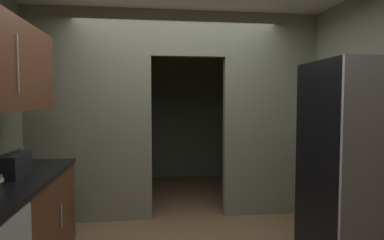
# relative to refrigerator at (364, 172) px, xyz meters

# --- Properties ---
(kitchen_partition) EXTENTS (3.68, 0.12, 2.63)m
(kitchen_partition) POSITION_rel_refrigerator_xyz_m (-1.46, 1.67, 0.47)
(kitchen_partition) COLOR gray
(kitchen_partition) RESTS_ON ground
(adjoining_room_shell) EXTENTS (3.68, 2.32, 2.63)m
(adjoining_room_shell) POSITION_rel_refrigerator_xyz_m (-1.43, 3.32, 0.40)
(adjoining_room_shell) COLOR slate
(adjoining_room_shell) RESTS_ON ground
(refrigerator) EXTENTS (0.85, 0.76, 1.84)m
(refrigerator) POSITION_rel_refrigerator_xyz_m (0.00, 0.00, 0.00)
(refrigerator) COLOR black
(refrigerator) RESTS_ON ground
(boombox) EXTENTS (0.18, 0.38, 0.21)m
(boombox) POSITION_rel_refrigerator_xyz_m (-2.89, 0.36, 0.06)
(boombox) COLOR black
(boombox) RESTS_ON lower_cabinet_run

